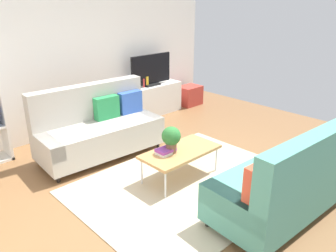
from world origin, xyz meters
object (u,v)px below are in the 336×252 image
Objects in this scene: storage_trunk at (190,95)px; bottle_0 at (144,83)px; couch_beige at (99,128)px; couch_green at (289,180)px; potted_plant at (171,138)px; tv at (151,70)px; vase_1 at (134,84)px; tv_console at (151,100)px; vase_0 at (127,87)px; bottle_1 at (147,82)px; table_book_0 at (166,152)px; coffee_table at (180,152)px.

storage_trunk is 1.42m from bottle_0.
couch_beige is 1.00× the size of couch_green.
storage_trunk is 3.51m from potted_plant.
tv is 6.05× the size of vase_1.
vase_0 is (-0.58, 0.05, 0.38)m from tv_console.
bottle_1 is at bearing -163.25° from tv_console.
table_book_0 is 2.68m from bottle_0.
tv_console is at bearing 174.81° from storage_trunk.
couch_green reaches higher than bottle_0.
storage_trunk is at bearing -5.74° from vase_1.
table_book_0 is at bearing -125.32° from bottle_1.
bottle_1 is at bearing 77.66° from couch_green.
tv reaches higher than coffee_table.
vase_1 is at bearing 152.09° from bottle_0.
potted_plant is 2.01× the size of bottle_0.
vase_1 reaches higher than vase_0.
coffee_table is at bearing -122.64° from tv_console.
tv_console is at bearing 57.36° from coffee_table.
couch_green is 3.84m from bottle_0.
vase_0 is (-1.68, 0.15, 0.48)m from storage_trunk.
potted_plant is at bearing -117.79° from vase_1.
bottle_0 is at bearing 56.26° from table_book_0.
couch_green is 1.95× the size of tv.
bottle_1 is (0.26, -0.09, 0.02)m from vase_1.
table_book_0 is 1.87× the size of vase_0.
coffee_table is 0.23m from table_book_0.
storage_trunk is 1.34m from bottle_1.
couch_beige is 1.36m from table_book_0.
bottle_1 is at bearing 0.00° from bottle_0.
couch_green is at bearing -99.43° from vase_0.
couch_beige reaches higher than vase_0.
table_book_0 is 1.45× the size of vase_1.
bottle_1 is (-1.23, 0.06, 0.52)m from storage_trunk.
bottle_1 is at bearing 54.68° from table_book_0.
coffee_table is 6.08× the size of bottle_0.
tv_console is 8.47× the size of vase_1.
couch_beige is 2.13m from tv.
storage_trunk is at bearing 40.66° from coffee_table.
coffee_table is at bearing -110.94° from vase_0.
vase_0 is (-0.58, 0.07, -0.25)m from tv.
tv_console is 2.81m from potted_plant.
coffee_table is at bearing -19.61° from potted_plant.
coffee_table is 2.56m from vase_0.
storage_trunk is at bearing 61.50° from couch_green.
table_book_0 is at bearing -127.30° from tv.
couch_beige is at bearing 96.99° from table_book_0.
table_book_0 reaches higher than storage_trunk.
tv_console is at bearing 52.95° from table_book_0.
couch_beige is 3.08m from storage_trunk.
couch_green is 11.81× the size of vase_1.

